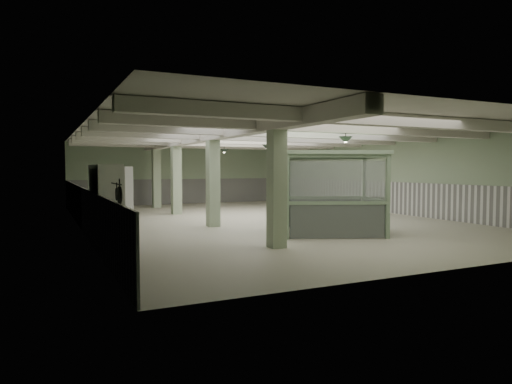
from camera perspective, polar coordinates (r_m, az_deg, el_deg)
name	(u,v)px	position (r m, az deg, el deg)	size (l,w,h in m)	color
floor	(262,220)	(18.92, 0.72, -3.55)	(20.00, 20.00, 0.00)	beige
ceiling	(262,133)	(18.85, 0.73, 7.39)	(14.00, 20.00, 0.02)	silver
wall_back	(190,174)	(28.12, -8.31, 2.24)	(14.00, 0.02, 3.60)	#8EA281
wall_front	(467,185)	(10.77, 24.91, 0.81)	(14.00, 0.02, 3.60)	#8EA281
wall_left	(81,179)	(16.92, -21.07, 1.59)	(0.02, 20.00, 3.60)	#8EA281
wall_right	(393,176)	(22.77, 16.75, 1.97)	(0.02, 20.00, 3.60)	#8EA281
wainscot_left	(82,209)	(16.98, -20.92, -1.96)	(0.05, 19.90, 1.50)	silver
wainscot_right	(392,198)	(22.80, 16.66, -0.67)	(0.05, 19.90, 1.50)	silver
wainscot_back	(190,191)	(28.13, -8.28, 0.10)	(13.90, 0.05, 1.50)	silver
girder	(204,137)	(17.88, -6.53, 6.90)	(0.45, 19.90, 0.40)	silver
beam_a	(388,120)	(12.57, 16.17, 8.64)	(13.90, 0.35, 0.32)	silver
beam_b	(333,128)	(14.53, 9.55, 7.94)	(13.90, 0.35, 0.32)	silver
beam_c	(292,133)	(16.64, 4.56, 7.34)	(13.90, 0.35, 0.32)	silver
beam_d	(262,137)	(18.84, 0.73, 6.84)	(13.90, 0.35, 0.32)	silver
beam_e	(238,141)	(21.11, -2.28, 6.42)	(13.90, 0.35, 0.32)	silver
beam_f	(219,143)	(23.42, -4.71, 6.08)	(13.90, 0.35, 0.32)	silver
beam_g	(203,146)	(25.77, -6.69, 5.79)	(13.90, 0.35, 0.32)	silver
column_a	(277,181)	(12.32, 2.61, 1.33)	(0.42, 0.42, 3.60)	#A9BD98
column_b	(213,178)	(16.90, -5.40, 1.77)	(0.42, 0.42, 3.60)	#A9BD98
column_c	(176,176)	(21.66, -9.94, 2.01)	(0.42, 0.42, 3.60)	#A9BD98
column_d	(156,175)	(25.54, -12.35, 2.13)	(0.42, 0.42, 3.60)	#A9BD98
hook_rail	(116,184)	(9.37, -17.08, 0.98)	(0.02, 0.02, 1.20)	black
pendant_front	(346,140)	(14.80, 11.13, 6.40)	(0.44, 0.44, 0.22)	#2A382B
pendant_mid	(267,147)	(19.49, 1.40, 5.62)	(0.44, 0.44, 0.22)	#2A382B
pendant_back	(224,151)	(24.05, -4.01, 5.12)	(0.44, 0.44, 0.22)	#2A382B
prep_counter	(106,226)	(14.17, -18.21, -4.03)	(0.86, 4.91, 0.91)	#B5B5BA
pitcher_near	(109,206)	(14.46, -17.95, -1.66)	(0.16, 0.19, 0.24)	#B5B5BA
pitcher_far	(114,207)	(13.53, -17.37, -1.80)	(0.22, 0.25, 0.32)	#B5B5BA
veg_colander	(106,205)	(15.30, -18.19, -1.55)	(0.38, 0.38, 0.17)	#414046
orange_bowl	(116,212)	(13.28, -17.10, -2.35)	(0.28, 0.28, 0.10)	#B2B2B7
skillet_near	(120,195)	(9.31, -16.68, -0.38)	(0.34, 0.34, 0.05)	black
skillet_far	(117,194)	(9.66, -17.00, -0.27)	(0.25, 0.25, 0.03)	black
walkin_cooler	(106,204)	(13.39, -18.23, -1.43)	(1.15, 2.53, 2.32)	white
guard_booth	(329,179)	(15.29, 9.12, 1.66)	(4.18, 3.91, 2.70)	#8AA685
filing_cabinet	(380,214)	(16.08, 15.25, -2.69)	(0.38, 0.55, 1.19)	#555647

